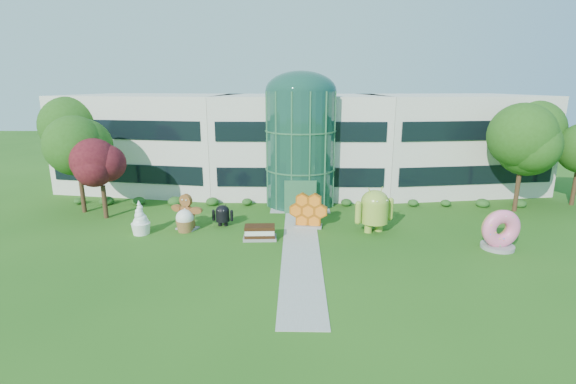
# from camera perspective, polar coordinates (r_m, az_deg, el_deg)

# --- Properties ---
(ground) EXTENTS (140.00, 140.00, 0.00)m
(ground) POSITION_cam_1_polar(r_m,az_deg,el_deg) (26.03, 1.82, -8.91)
(ground) COLOR #215114
(ground) RESTS_ON ground
(building) EXTENTS (46.00, 15.00, 9.30)m
(building) POSITION_cam_1_polar(r_m,az_deg,el_deg) (42.27, 1.64, 6.79)
(building) COLOR beige
(building) RESTS_ON ground
(atrium) EXTENTS (6.00, 6.00, 9.80)m
(atrium) POSITION_cam_1_polar(r_m,az_deg,el_deg) (36.29, 1.70, 5.90)
(atrium) COLOR #194738
(atrium) RESTS_ON ground
(walkway) EXTENTS (2.40, 20.00, 0.04)m
(walkway) POSITION_cam_1_polar(r_m,az_deg,el_deg) (27.87, 1.78, -7.23)
(walkway) COLOR #9E9E93
(walkway) RESTS_ON ground
(tree_red) EXTENTS (4.00, 4.00, 6.00)m
(tree_red) POSITION_cam_1_polar(r_m,az_deg,el_deg) (35.63, -24.05, 1.36)
(tree_red) COLOR #3F0C14
(tree_red) RESTS_ON ground
(trees_backdrop) EXTENTS (52.00, 8.00, 8.40)m
(trees_backdrop) POSITION_cam_1_polar(r_m,az_deg,el_deg) (37.39, 1.68, 5.07)
(trees_backdrop) COLOR #234E13
(trees_backdrop) RESTS_ON ground
(android_green) EXTENTS (3.76, 3.15, 3.63)m
(android_green) POSITION_cam_1_polar(r_m,az_deg,el_deg) (30.39, 11.76, -2.09)
(android_green) COLOR #91AF38
(android_green) RESTS_ON ground
(android_black) EXTENTS (1.73, 1.21, 1.89)m
(android_black) POSITION_cam_1_polar(r_m,az_deg,el_deg) (31.60, -8.94, -2.96)
(android_black) COLOR black
(android_black) RESTS_ON ground
(donut) EXTENTS (2.73, 1.60, 2.68)m
(donut) POSITION_cam_1_polar(r_m,az_deg,el_deg) (30.13, 26.97, -4.51)
(donut) COLOR #F05B83
(donut) RESTS_ON ground
(gingerbread) EXTENTS (3.11, 2.11, 2.68)m
(gingerbread) POSITION_cam_1_polar(r_m,az_deg,el_deg) (31.35, -13.71, -2.59)
(gingerbread) COLOR brown
(gingerbread) RESTS_ON ground
(ice_cream_sandwich) EXTENTS (2.32, 1.25, 1.01)m
(ice_cream_sandwich) POSITION_cam_1_polar(r_m,az_deg,el_deg) (28.74, -3.88, -5.54)
(ice_cream_sandwich) COLOR black
(ice_cream_sandwich) RESTS_ON ground
(honeycomb) EXTENTS (3.11, 1.46, 2.35)m
(honeycomb) POSITION_cam_1_polar(r_m,az_deg,el_deg) (30.94, 2.81, -2.73)
(honeycomb) COLOR orange
(honeycomb) RESTS_ON ground
(froyo) EXTENTS (1.87, 1.87, 2.43)m
(froyo) POSITION_cam_1_polar(r_m,az_deg,el_deg) (31.27, -19.56, -3.32)
(froyo) COLOR white
(froyo) RESTS_ON ground
(cupcake) EXTENTS (1.67, 1.67, 1.65)m
(cupcake) POSITION_cam_1_polar(r_m,az_deg,el_deg) (31.04, -13.91, -3.78)
(cupcake) COLOR white
(cupcake) RESTS_ON ground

